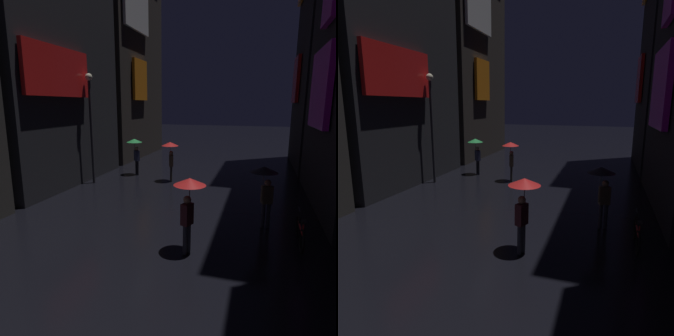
# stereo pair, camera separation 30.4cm
# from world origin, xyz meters

# --- Properties ---
(building_left_far) EXTENTS (4.25, 8.37, 18.88)m
(building_left_far) POSITION_xyz_m (-7.48, 22.18, 9.45)
(building_left_far) COLOR #2D2826
(building_left_far) RESTS_ON ground
(pedestrian_foreground_right_green) EXTENTS (0.90, 0.90, 2.12)m
(pedestrian_foreground_right_green) POSITION_xyz_m (-3.65, 15.85, 1.67)
(pedestrian_foreground_right_green) COLOR black
(pedestrian_foreground_right_green) RESTS_ON ground
(pedestrian_midstreet_centre_red) EXTENTS (0.90, 0.90, 2.12)m
(pedestrian_midstreet_centre_red) POSITION_xyz_m (-1.23, 14.98, 1.67)
(pedestrian_midstreet_centre_red) COLOR #38332D
(pedestrian_midstreet_centre_red) RESTS_ON ground
(pedestrian_foreground_left_black) EXTENTS (0.90, 0.90, 2.12)m
(pedestrian_foreground_left_black) POSITION_xyz_m (3.54, 9.83, 1.67)
(pedestrian_foreground_left_black) COLOR #2D2D38
(pedestrian_foreground_left_black) RESTS_ON ground
(pedestrian_near_crossing_red) EXTENTS (0.90, 0.90, 2.12)m
(pedestrian_near_crossing_red) POSITION_xyz_m (1.54, 7.50, 1.67)
(pedestrian_near_crossing_red) COLOR #2D2D38
(pedestrian_near_crossing_red) RESTS_ON ground
(bicycle_parked_at_storefront) EXTENTS (0.12, 1.82, 0.96)m
(bicycle_parked_at_storefront) POSITION_xyz_m (4.60, 8.85, 0.39)
(bicycle_parked_at_storefront) COLOR black
(bicycle_parked_at_storefront) RESTS_ON ground
(streetlamp_left_far) EXTENTS (0.36, 0.36, 5.59)m
(streetlamp_left_far) POSITION_xyz_m (-5.00, 13.41, 3.49)
(streetlamp_left_far) COLOR #2D2D33
(streetlamp_left_far) RESTS_ON ground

